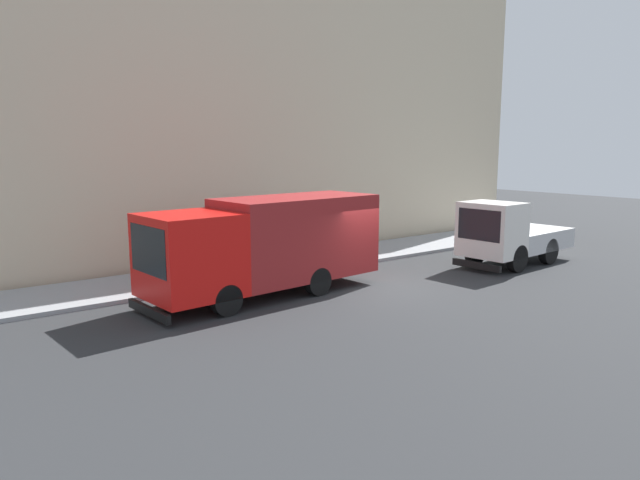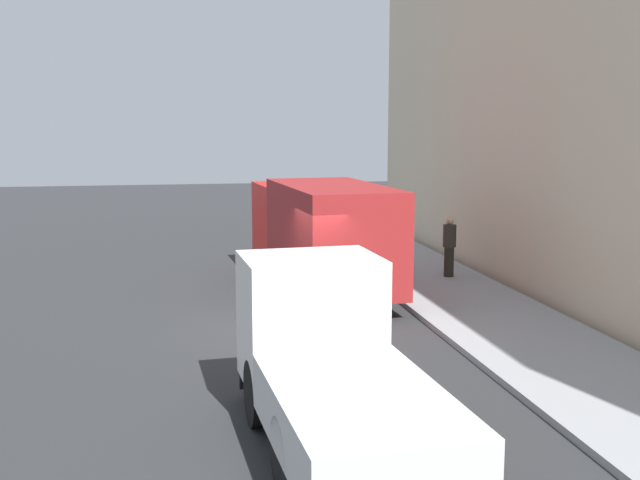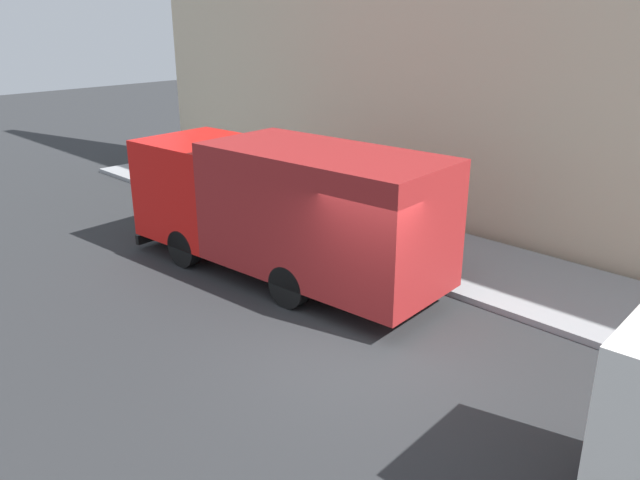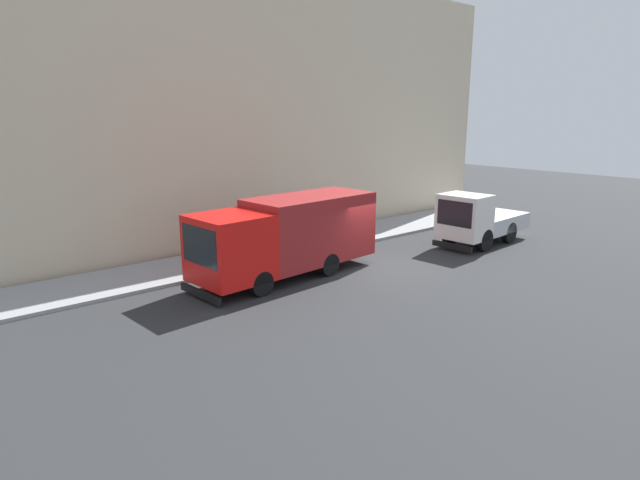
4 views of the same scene
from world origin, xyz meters
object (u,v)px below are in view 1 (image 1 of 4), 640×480
(large_utility_truck, at_px, (267,242))
(small_flatbed_truck, at_px, (509,235))
(pedestrian_standing, at_px, (196,246))
(street_sign_post, at_px, (232,238))
(pedestrian_walking, at_px, (182,257))

(large_utility_truck, xyz_separation_m, small_flatbed_truck, (-1.73, -9.65, -0.47))
(small_flatbed_truck, relative_size, pedestrian_standing, 3.12)
(street_sign_post, bearing_deg, pedestrian_standing, 15.15)
(large_utility_truck, height_order, pedestrian_standing, large_utility_truck)
(small_flatbed_truck, height_order, pedestrian_standing, small_flatbed_truck)
(small_flatbed_truck, distance_m, pedestrian_walking, 12.06)
(large_utility_truck, height_order, small_flatbed_truck, large_utility_truck)
(small_flatbed_truck, distance_m, pedestrian_standing, 11.60)
(pedestrian_walking, bearing_deg, pedestrian_standing, -22.58)
(pedestrian_walking, bearing_deg, street_sign_post, -81.27)
(small_flatbed_truck, relative_size, pedestrian_walking, 3.20)
(small_flatbed_truck, height_order, pedestrian_walking, small_flatbed_truck)
(large_utility_truck, relative_size, pedestrian_walking, 4.57)
(large_utility_truck, relative_size, pedestrian_standing, 4.46)
(small_flatbed_truck, bearing_deg, large_utility_truck, 76.47)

